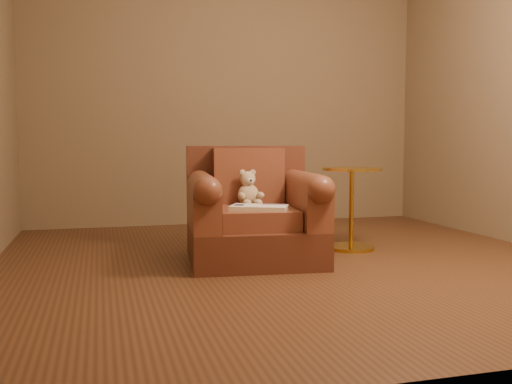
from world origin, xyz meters
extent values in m
plane|color=#55341D|center=(0.00, 0.00, 0.00)|extent=(4.00, 4.00, 0.00)
cube|color=#7B664B|center=(0.00, 2.00, 1.35)|extent=(4.00, 0.02, 2.70)
cube|color=#552B1C|center=(-0.25, 0.08, 0.12)|extent=(0.97, 0.93, 0.25)
cube|color=#552B1C|center=(-0.21, 0.45, 0.52)|extent=(0.89, 0.18, 0.55)
cube|color=brown|center=(-0.26, 0.03, 0.32)|extent=(0.58, 0.67, 0.13)
cube|color=brown|center=(-0.23, 0.34, 0.58)|extent=(0.53, 0.19, 0.40)
cube|color=brown|center=(-0.61, 0.07, 0.39)|extent=(0.25, 0.77, 0.28)
cube|color=brown|center=(0.10, 0.00, 0.39)|extent=(0.25, 0.77, 0.28)
cylinder|color=brown|center=(-0.61, 0.07, 0.53)|extent=(0.25, 0.77, 0.18)
cylinder|color=brown|center=(0.10, 0.00, 0.53)|extent=(0.25, 0.77, 0.18)
ellipsoid|color=#C5B08A|center=(-0.26, 0.20, 0.45)|extent=(0.15, 0.14, 0.16)
sphere|color=#C5B08A|center=(-0.26, 0.21, 0.57)|extent=(0.11, 0.11, 0.11)
ellipsoid|color=#C5B08A|center=(-0.30, 0.22, 0.61)|extent=(0.04, 0.03, 0.04)
ellipsoid|color=#C5B08A|center=(-0.22, 0.22, 0.61)|extent=(0.04, 0.03, 0.04)
ellipsoid|color=beige|center=(-0.26, 0.16, 0.56)|extent=(0.05, 0.03, 0.04)
sphere|color=black|center=(-0.26, 0.14, 0.56)|extent=(0.02, 0.02, 0.02)
ellipsoid|color=#C5B08A|center=(-0.33, 0.14, 0.45)|extent=(0.05, 0.10, 0.05)
ellipsoid|color=#C5B08A|center=(-0.19, 0.15, 0.45)|extent=(0.05, 0.10, 0.05)
ellipsoid|color=#C5B08A|center=(-0.30, 0.11, 0.41)|extent=(0.06, 0.10, 0.05)
ellipsoid|color=#C5B08A|center=(-0.21, 0.12, 0.41)|extent=(0.06, 0.10, 0.05)
cube|color=beige|center=(-0.26, -0.09, 0.39)|extent=(0.43, 0.36, 0.03)
cube|color=white|center=(-0.35, -0.05, 0.41)|extent=(0.26, 0.28, 0.00)
cube|color=white|center=(-0.18, -0.13, 0.41)|extent=(0.26, 0.28, 0.00)
cube|color=beige|center=(-0.26, -0.09, 0.41)|extent=(0.10, 0.20, 0.00)
cube|color=#0F1638|center=(-0.39, -0.03, 0.41)|extent=(0.09, 0.10, 0.00)
cube|color=slate|center=(-0.15, -0.06, 0.41)|extent=(0.17, 0.11, 0.00)
cylinder|color=gold|center=(0.59, 0.31, 0.01)|extent=(0.36, 0.36, 0.03)
cylinder|color=gold|center=(0.59, 0.31, 0.32)|extent=(0.04, 0.04, 0.59)
cylinder|color=gold|center=(0.59, 0.31, 0.62)|extent=(0.45, 0.45, 0.02)
cylinder|color=gold|center=(0.59, 0.31, 0.61)|extent=(0.04, 0.04, 0.02)
camera|label=1|loc=(-1.28, -3.69, 0.83)|focal=40.00mm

